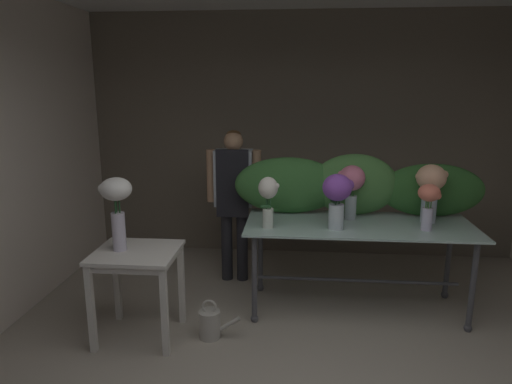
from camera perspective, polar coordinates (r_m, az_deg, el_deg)
ground_plane at (r=4.46m, az=5.65°, el=-14.70°), size 7.50×7.50×0.00m
wall_back at (r=5.68m, az=5.88°, el=6.83°), size 5.25×0.12×2.92m
wall_left at (r=4.74m, az=-27.58°, el=4.14°), size 0.12×3.53×2.92m
display_table_glass at (r=4.33m, az=12.56°, el=-5.47°), size 2.05×0.85×0.85m
side_table_white at (r=3.93m, az=-14.53°, el=-8.52°), size 0.67×0.61×0.77m
florist at (r=4.82m, az=-2.76°, el=0.19°), size 0.57×0.24×1.62m
foliage_backdrop at (r=4.51m, az=11.47°, el=0.68°), size 2.37×0.28×0.59m
vase_coral_dahlias at (r=4.21m, az=20.61°, el=-1.10°), size 0.19×0.19×0.41m
vase_ivory_peonies at (r=4.00m, az=1.52°, el=-0.63°), size 0.18×0.17×0.46m
vase_peach_freesia at (r=4.45m, az=20.80°, el=0.63°), size 0.29×0.26×0.54m
vase_rosy_ranunculus at (r=4.34m, az=11.73°, el=0.94°), size 0.25×0.24×0.51m
vase_violet_stock at (r=4.03m, az=10.00°, el=-0.35°), size 0.27×0.25×0.49m
vase_white_roses_tall at (r=3.82m, az=-16.89°, el=-1.26°), size 0.26×0.25×0.60m
watering_can at (r=4.03m, az=-5.69°, el=-15.90°), size 0.35×0.18×0.34m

